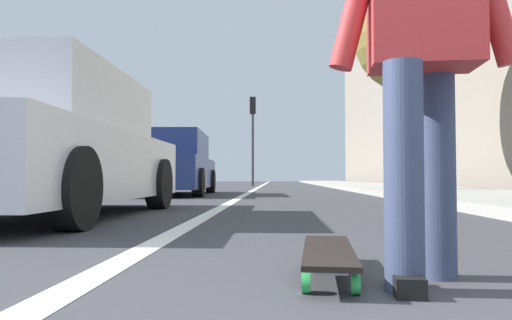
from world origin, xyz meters
TOP-DOWN VIEW (x-y plane):
  - ground_plane at (10.00, 0.00)m, footprint 80.00×80.00m
  - lane_stripe_white at (20.00, 1.05)m, footprint 52.00×0.16m
  - sidewalk_curb at (18.00, -3.44)m, footprint 52.00×3.20m
  - building_facade at (22.00, -6.38)m, footprint 40.00×1.20m
  - skateboard at (1.21, 0.10)m, footprint 0.85×0.27m
  - skater_person at (1.06, -0.25)m, footprint 0.45×0.72m
  - parked_car_near at (4.06, 2.71)m, footprint 4.22×1.98m
  - parked_car_mid at (10.48, 2.84)m, footprint 4.58×2.05m
  - traffic_light at (22.17, 1.45)m, footprint 0.33×0.28m
  - street_tree_mid at (11.29, -3.04)m, footprint 2.74×2.74m

SIDE VIEW (x-z plane):
  - ground_plane at x=10.00m, z-range 0.00..0.00m
  - lane_stripe_white at x=20.00m, z-range 0.00..0.01m
  - sidewalk_curb at x=18.00m, z-range 0.00..0.13m
  - skateboard at x=1.21m, z-range 0.04..0.15m
  - parked_car_mid at x=10.48m, z-range -0.04..1.43m
  - parked_car_near at x=4.06m, z-range -0.03..1.45m
  - skater_person at x=1.06m, z-range 0.12..1.76m
  - traffic_light at x=22.17m, z-range 0.82..5.09m
  - street_tree_mid at x=11.29m, z-range 1.25..6.53m
  - building_facade at x=22.00m, z-range 0.00..13.15m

